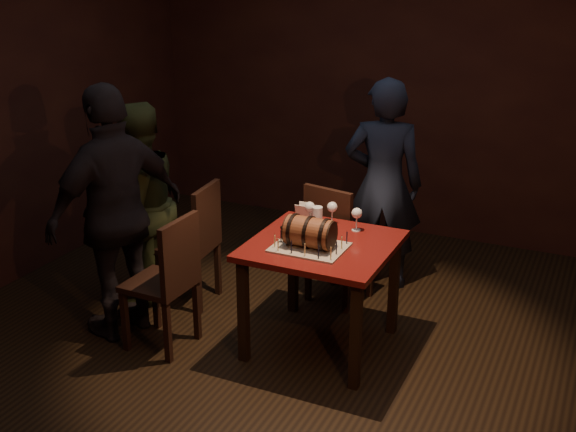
{
  "coord_description": "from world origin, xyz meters",
  "views": [
    {
      "loc": [
        1.75,
        -3.79,
        2.52
      ],
      "look_at": [
        -0.04,
        0.05,
        0.95
      ],
      "focal_mm": 45.0,
      "sensor_mm": 36.0,
      "label": 1
    }
  ],
  "objects_px": {
    "pint_of_ale": "(317,218)",
    "person_back": "(383,185)",
    "barrel_cake": "(310,232)",
    "pub_table": "(322,258)",
    "person_left_rear": "(138,205)",
    "chair_back": "(335,238)",
    "chair_left_rear": "(196,238)",
    "chair_left_front": "(169,276)",
    "person_left_front": "(117,214)",
    "wine_glass_left": "(310,208)",
    "wine_glass_mid": "(332,208)",
    "wine_glass_right": "(357,214)"
  },
  "relations": [
    {
      "from": "chair_left_rear",
      "to": "person_left_rear",
      "type": "bearing_deg",
      "value": -163.45
    },
    {
      "from": "pub_table",
      "to": "chair_back",
      "type": "xyz_separation_m",
      "value": [
        -0.16,
        0.64,
        -0.12
      ]
    },
    {
      "from": "person_back",
      "to": "chair_back",
      "type": "bearing_deg",
      "value": 52.36
    },
    {
      "from": "pub_table",
      "to": "person_back",
      "type": "bearing_deg",
      "value": 87.74
    },
    {
      "from": "chair_left_rear",
      "to": "barrel_cake",
      "type": "bearing_deg",
      "value": -16.96
    },
    {
      "from": "pub_table",
      "to": "person_back",
      "type": "xyz_separation_m",
      "value": [
        0.04,
        1.11,
        0.19
      ]
    },
    {
      "from": "person_left_rear",
      "to": "person_left_front",
      "type": "bearing_deg",
      "value": 35.42
    },
    {
      "from": "barrel_cake",
      "to": "chair_back",
      "type": "height_order",
      "value": "barrel_cake"
    },
    {
      "from": "pint_of_ale",
      "to": "chair_left_rear",
      "type": "height_order",
      "value": "chair_left_rear"
    },
    {
      "from": "wine_glass_mid",
      "to": "person_left_front",
      "type": "bearing_deg",
      "value": -150.1
    },
    {
      "from": "barrel_cake",
      "to": "wine_glass_mid",
      "type": "relative_size",
      "value": 2.22
    },
    {
      "from": "wine_glass_mid",
      "to": "wine_glass_right",
      "type": "distance_m",
      "value": 0.2
    },
    {
      "from": "pub_table",
      "to": "person_left_rear",
      "type": "xyz_separation_m",
      "value": [
        -1.5,
        0.08,
        0.12
      ]
    },
    {
      "from": "wine_glass_mid",
      "to": "person_left_rear",
      "type": "relative_size",
      "value": 0.11
    },
    {
      "from": "wine_glass_left",
      "to": "person_back",
      "type": "xyz_separation_m",
      "value": [
        0.25,
        0.83,
        -0.04
      ]
    },
    {
      "from": "chair_left_rear",
      "to": "person_left_front",
      "type": "xyz_separation_m",
      "value": [
        -0.23,
        -0.59,
        0.35
      ]
    },
    {
      "from": "chair_left_rear",
      "to": "chair_left_front",
      "type": "xyz_separation_m",
      "value": [
        0.2,
        -0.64,
        0.0
      ]
    },
    {
      "from": "pub_table",
      "to": "chair_back",
      "type": "bearing_deg",
      "value": 104.23
    },
    {
      "from": "chair_left_front",
      "to": "person_back",
      "type": "relative_size",
      "value": 0.56
    },
    {
      "from": "pub_table",
      "to": "pint_of_ale",
      "type": "bearing_deg",
      "value": 120.27
    },
    {
      "from": "barrel_cake",
      "to": "person_left_rear",
      "type": "xyz_separation_m",
      "value": [
        -1.46,
        0.2,
        -0.1
      ]
    },
    {
      "from": "barrel_cake",
      "to": "chair_back",
      "type": "xyz_separation_m",
      "value": [
        -0.12,
        0.75,
        -0.34
      ]
    },
    {
      "from": "barrel_cake",
      "to": "person_left_front",
      "type": "relative_size",
      "value": 0.2
    },
    {
      "from": "pint_of_ale",
      "to": "chair_back",
      "type": "bearing_deg",
      "value": 93.91
    },
    {
      "from": "barrel_cake",
      "to": "chair_left_rear",
      "type": "distance_m",
      "value": 1.15
    },
    {
      "from": "barrel_cake",
      "to": "wine_glass_mid",
      "type": "distance_m",
      "value": 0.46
    },
    {
      "from": "person_back",
      "to": "barrel_cake",
      "type": "bearing_deg",
      "value": 71.97
    },
    {
      "from": "barrel_cake",
      "to": "pint_of_ale",
      "type": "xyz_separation_m",
      "value": [
        -0.09,
        0.35,
        -0.04
      ]
    },
    {
      "from": "wine_glass_mid",
      "to": "pub_table",
      "type": "bearing_deg",
      "value": -78.45
    },
    {
      "from": "pint_of_ale",
      "to": "chair_left_rear",
      "type": "bearing_deg",
      "value": -178.41
    },
    {
      "from": "wine_glass_left",
      "to": "chair_back",
      "type": "height_order",
      "value": "chair_back"
    },
    {
      "from": "wine_glass_left",
      "to": "person_left_front",
      "type": "relative_size",
      "value": 0.09
    },
    {
      "from": "wine_glass_right",
      "to": "person_left_front",
      "type": "xyz_separation_m",
      "value": [
        -1.45,
        -0.68,
        0.0
      ]
    },
    {
      "from": "pint_of_ale",
      "to": "person_back",
      "type": "distance_m",
      "value": 0.9
    },
    {
      "from": "wine_glass_right",
      "to": "chair_left_front",
      "type": "distance_m",
      "value": 1.3
    },
    {
      "from": "pint_of_ale",
      "to": "chair_left_front",
      "type": "height_order",
      "value": "chair_left_front"
    },
    {
      "from": "person_back",
      "to": "wine_glass_mid",
      "type": "bearing_deg",
      "value": 67.52
    },
    {
      "from": "barrel_cake",
      "to": "pint_of_ale",
      "type": "relative_size",
      "value": 2.38
    },
    {
      "from": "pint_of_ale",
      "to": "pub_table",
      "type": "bearing_deg",
      "value": -59.73
    },
    {
      "from": "chair_back",
      "to": "pub_table",
      "type": "bearing_deg",
      "value": -75.77
    },
    {
      "from": "chair_left_rear",
      "to": "person_back",
      "type": "relative_size",
      "value": 0.56
    },
    {
      "from": "chair_left_rear",
      "to": "person_left_rear",
      "type": "distance_m",
      "value": 0.49
    },
    {
      "from": "wine_glass_left",
      "to": "person_back",
      "type": "relative_size",
      "value": 0.1
    },
    {
      "from": "pub_table",
      "to": "chair_left_front",
      "type": "xyz_separation_m",
      "value": [
        -0.9,
        -0.44,
        -0.12
      ]
    },
    {
      "from": "pint_of_ale",
      "to": "chair_back",
      "type": "distance_m",
      "value": 0.51
    },
    {
      "from": "wine_glass_mid",
      "to": "person_left_front",
      "type": "relative_size",
      "value": 0.09
    },
    {
      "from": "wine_glass_left",
      "to": "chair_left_rear",
      "type": "xyz_separation_m",
      "value": [
        -0.88,
        -0.07,
        -0.35
      ]
    },
    {
      "from": "wine_glass_right",
      "to": "pint_of_ale",
      "type": "xyz_separation_m",
      "value": [
        -0.26,
        -0.06,
        -0.05
      ]
    },
    {
      "from": "wine_glass_right",
      "to": "chair_back",
      "type": "height_order",
      "value": "chair_back"
    },
    {
      "from": "pub_table",
      "to": "chair_back",
      "type": "relative_size",
      "value": 0.97
    }
  ]
}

